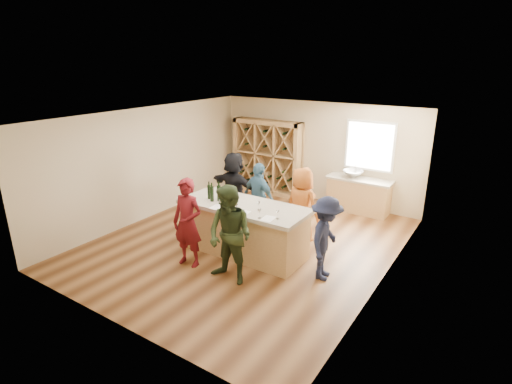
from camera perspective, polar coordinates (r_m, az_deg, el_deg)
The scene contains 34 objects.
floor at distance 9.05m, azimuth -1.23°, elevation -7.44°, with size 6.00×7.00×0.10m, color brown.
ceiling at distance 8.20m, azimuth -1.38°, elevation 11.07°, with size 6.00×7.00×0.10m, color white.
wall_back at distance 11.52m, azimuth 8.80°, elevation 5.73°, with size 6.00×0.10×2.80m, color #CBB793.
wall_front at distance 6.13m, azimuth -20.58°, elevation -7.01°, with size 6.00×0.10×2.80m, color #CBB793.
wall_left at distance 10.49m, azimuth -15.21°, elevation 4.02°, with size 0.10×7.00×2.80m, color #CBB793.
wall_right at distance 7.32m, azimuth 18.80°, elevation -2.61°, with size 0.10×7.00×2.80m, color #CBB793.
window_frame at distance 10.85m, azimuth 15.95°, elevation 6.34°, with size 1.30×0.06×1.30m, color white.
window_pane at distance 10.82m, azimuth 15.89°, elevation 6.31°, with size 1.18×0.01×1.18m, color white.
wine_rack at distance 12.03m, azimuth 1.65°, elevation 5.03°, with size 2.20×0.45×2.20m, color tan.
back_counter_base at distance 10.98m, azimuth 14.41°, elevation -0.56°, with size 1.60×0.58×0.86m, color tan.
back_counter_top at distance 10.84m, azimuth 14.61°, elevation 1.74°, with size 1.70×0.62×0.06m, color #B5AA94.
sink at distance 10.86m, azimuth 13.67°, elevation 2.53°, with size 0.54×0.54×0.19m, color silver.
faucet at distance 11.01m, azimuth 14.01°, elevation 3.03°, with size 0.02×0.02×0.30m, color silver.
tasting_counter_base at distance 8.40m, azimuth -1.75°, elevation -5.48°, with size 2.60×1.00×1.00m, color tan.
tasting_counter_top at distance 8.19m, azimuth -1.79°, elevation -2.03°, with size 2.72×1.12×0.08m, color #B5AA94.
wine_bottle_a at distance 8.50m, azimuth -6.71°, elevation -0.00°, with size 0.07×0.07×0.30m, color black.
wine_bottle_b at distance 8.35m, azimuth -6.32°, elevation -0.26°, with size 0.08×0.08×0.32m, color black.
wine_bottle_c at distance 8.36m, azimuth -5.32°, elevation -0.16°, with size 0.08×0.08×0.33m, color black.
wine_bottle_d at distance 8.18m, azimuth -5.16°, elevation -0.82°, with size 0.07×0.07×0.27m, color black.
wine_bottle_e at distance 8.14m, azimuth -3.50°, elevation -0.86°, with size 0.07×0.07×0.27m, color black.
wine_glass_a at distance 7.95m, azimuth -5.09°, elevation -1.78°, with size 0.07×0.07×0.17m, color white.
wine_glass_b at distance 7.71m, azimuth -2.79°, elevation -2.41°, with size 0.06×0.06×0.16m, color white.
wine_glass_c at distance 7.44m, azimuth 0.50°, elevation -3.10°, with size 0.07×0.07×0.19m, color white.
wine_glass_d at distance 7.83m, azimuth 0.39°, elevation -2.01°, with size 0.07×0.07×0.18m, color white.
wine_glass_e at distance 7.42m, azimuth 3.10°, elevation -3.29°, with size 0.06×0.06×0.16m, color white.
tasting_menu_a at distance 8.06m, azimuth -5.63°, elevation -2.14°, with size 0.21×0.29×0.00m, color white.
tasting_menu_b at distance 7.73m, azimuth -1.78°, elevation -2.99°, with size 0.20×0.27×0.00m, color white.
tasting_menu_c at distance 7.46m, azimuth 1.72°, elevation -3.81°, with size 0.22×0.29×0.00m, color white.
person_near_left at distance 7.87m, azimuth -9.73°, elevation -4.36°, with size 0.65×0.47×1.78m, color #590F14.
person_near_right at distance 7.18m, azimuth -3.74°, elevation -6.20°, with size 0.89×0.49×1.83m, color #263319.
person_server at distance 7.43m, azimuth 9.94°, elevation -6.58°, with size 1.03×0.48×1.60m, color #191E38.
person_far_mid at distance 9.31m, azimuth 0.42°, elevation -0.81°, with size 0.97×0.50×1.66m, color #335972.
person_far_right at distance 8.84m, azimuth 6.54°, elevation -1.87°, with size 0.83×0.54×1.70m, color #994C19.
person_far_left at distance 9.89m, azimuth -3.10°, elevation 0.69°, with size 1.65×0.59×1.78m, color black.
Camera 1 is at (4.62, -6.69, 3.93)m, focal length 28.00 mm.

